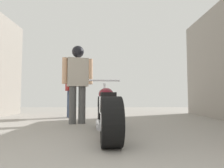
# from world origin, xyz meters

# --- Properties ---
(ground_plane) EXTENTS (14.95, 14.95, 0.00)m
(ground_plane) POSITION_xyz_m (0.00, 3.05, 0.00)
(ground_plane) COLOR gray
(motorcycle_maroon_cruiser) EXTENTS (0.60, 2.03, 0.94)m
(motorcycle_maroon_cruiser) POSITION_xyz_m (0.15, 2.36, 0.38)
(motorcycle_maroon_cruiser) COLOR black
(motorcycle_maroon_cruiser) RESTS_ON ground_plane
(mechanic_in_blue) EXTENTS (0.38, 0.64, 1.63)m
(mechanic_in_blue) POSITION_xyz_m (-0.98, 5.04, 0.92)
(mechanic_in_blue) COLOR #384766
(mechanic_in_blue) RESTS_ON ground_plane
(mechanic_with_helmet) EXTENTS (0.70, 0.38, 1.79)m
(mechanic_with_helmet) POSITION_xyz_m (-0.55, 3.74, 1.07)
(mechanic_with_helmet) COLOR #4C4C4C
(mechanic_with_helmet) RESTS_ON ground_plane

